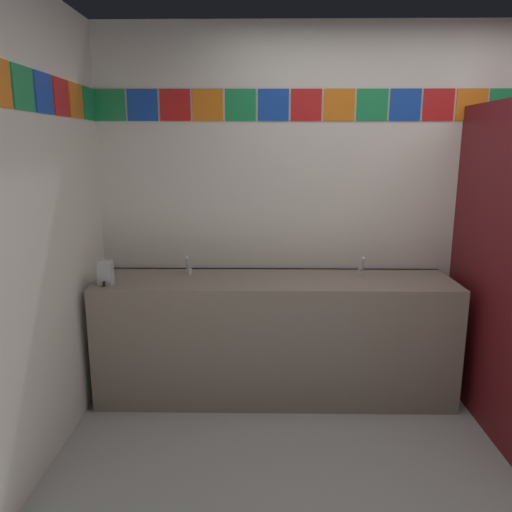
# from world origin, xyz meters

# --- Properties ---
(wall_back) EXTENTS (4.25, 0.09, 2.53)m
(wall_back) POSITION_xyz_m (-0.00, 1.53, 1.27)
(wall_back) COLOR silver
(wall_back) RESTS_ON ground_plane
(vanity_counter) EXTENTS (2.39, 0.58, 0.83)m
(vanity_counter) POSITION_xyz_m (-0.88, 1.20, 0.43)
(vanity_counter) COLOR gray
(vanity_counter) RESTS_ON ground_plane
(faucet_left) EXTENTS (0.04, 0.10, 0.14)m
(faucet_left) POSITION_xyz_m (-1.48, 1.29, 0.89)
(faucet_left) COLOR silver
(faucet_left) RESTS_ON vanity_counter
(faucet_right) EXTENTS (0.04, 0.10, 0.14)m
(faucet_right) POSITION_xyz_m (-0.28, 1.29, 0.89)
(faucet_right) COLOR silver
(faucet_right) RESTS_ON vanity_counter
(soap_dispenser) EXTENTS (0.09, 0.09, 0.16)m
(soap_dispenser) POSITION_xyz_m (-1.97, 1.03, 0.91)
(soap_dispenser) COLOR #B7BABF
(soap_dispenser) RESTS_ON vanity_counter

